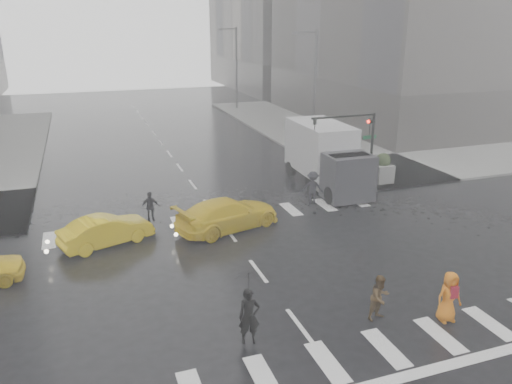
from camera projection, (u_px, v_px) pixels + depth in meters
name	position (u px, v px, depth m)	size (l,w,h in m)	color
ground	(258.00, 271.00, 19.95)	(120.00, 120.00, 0.00)	black
sidewalk_ne	(407.00, 141.00, 41.70)	(35.00, 35.00, 0.15)	gray
road_markings	(258.00, 271.00, 19.95)	(18.00, 48.00, 0.01)	silver
traffic_signal_pole	(358.00, 136.00, 28.90)	(4.45, 0.42, 4.50)	black
street_lamp_near	(313.00, 85.00, 37.86)	(2.15, 0.22, 9.00)	#59595B
street_lamp_far	(235.00, 65.00, 55.71)	(2.15, 0.22, 9.00)	#59595B
planter_west	(324.00, 175.00, 29.16)	(1.10, 1.10, 1.80)	gray
planter_mid	(354.00, 172.00, 29.79)	(1.10, 1.10, 1.80)	gray
planter_east	(382.00, 169.00, 30.42)	(1.10, 1.10, 1.80)	gray
pedestrian_black	(249.00, 298.00, 15.03)	(1.11, 1.12, 2.43)	black
pedestrian_brown	(380.00, 298.00, 16.50)	(0.77, 0.60, 1.59)	#473219
pedestrian_orange	(449.00, 297.00, 16.38)	(0.90, 0.63, 1.76)	orange
pedestrian_far_a	(150.00, 207.00, 24.76)	(0.89, 0.54, 1.52)	black
pedestrian_far_b	(313.00, 187.00, 27.20)	(1.17, 0.65, 1.81)	black
taxi_mid	(106.00, 231.00, 22.15)	(1.42, 4.07, 1.34)	yellow
taxi_rear	(228.00, 214.00, 23.83)	(2.11, 4.59, 1.51)	yellow
box_truck	(327.00, 155.00, 29.54)	(2.63, 7.02, 3.73)	silver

